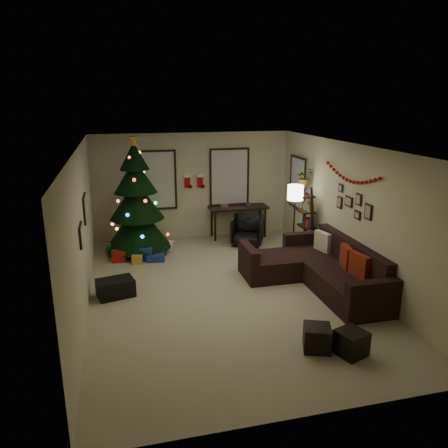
{
  "coord_description": "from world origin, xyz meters",
  "views": [
    {
      "loc": [
        -1.87,
        -7.35,
        3.52
      ],
      "look_at": [
        0.1,
        0.6,
        1.15
      ],
      "focal_mm": 35.01,
      "sensor_mm": 36.0,
      "label": 1
    }
  ],
  "objects_px": {
    "christmas_tree": "(137,204)",
    "desk": "(238,210)",
    "desk_chair": "(247,230)",
    "bookshelf": "(307,222)",
    "sofa": "(318,270)"
  },
  "relations": [
    {
      "from": "christmas_tree",
      "to": "desk",
      "type": "height_order",
      "value": "christmas_tree"
    },
    {
      "from": "desk_chair",
      "to": "bookshelf",
      "type": "bearing_deg",
      "value": -19.32
    },
    {
      "from": "christmas_tree",
      "to": "sofa",
      "type": "bearing_deg",
      "value": -39.66
    },
    {
      "from": "sofa",
      "to": "desk_chair",
      "type": "height_order",
      "value": "sofa"
    },
    {
      "from": "desk",
      "to": "bookshelf",
      "type": "xyz_separation_m",
      "value": [
        1.17,
        -1.7,
        0.07
      ]
    },
    {
      "from": "christmas_tree",
      "to": "sofa",
      "type": "xyz_separation_m",
      "value": [
        3.29,
        -2.73,
        -0.87
      ]
    },
    {
      "from": "christmas_tree",
      "to": "desk",
      "type": "xyz_separation_m",
      "value": [
        2.6,
        0.6,
        -0.44
      ]
    },
    {
      "from": "desk_chair",
      "to": "desk",
      "type": "bearing_deg",
      "value": 118.38
    },
    {
      "from": "christmas_tree",
      "to": "desk_chair",
      "type": "relative_size",
      "value": 3.96
    },
    {
      "from": "sofa",
      "to": "bookshelf",
      "type": "bearing_deg",
      "value": 73.66
    },
    {
      "from": "christmas_tree",
      "to": "bookshelf",
      "type": "distance_m",
      "value": 3.95
    },
    {
      "from": "christmas_tree",
      "to": "desk",
      "type": "relative_size",
      "value": 1.85
    },
    {
      "from": "sofa",
      "to": "desk",
      "type": "distance_m",
      "value": 3.43
    },
    {
      "from": "desk_chair",
      "to": "christmas_tree",
      "type": "bearing_deg",
      "value": -157.27
    },
    {
      "from": "desk",
      "to": "desk_chair",
      "type": "xyz_separation_m",
      "value": [
        0.05,
        -0.65,
        -0.37
      ]
    }
  ]
}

